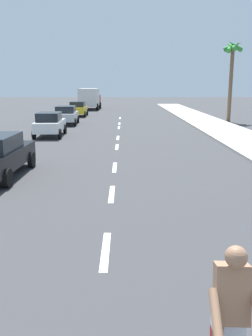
{
  "coord_description": "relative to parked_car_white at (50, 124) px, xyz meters",
  "views": [
    {
      "loc": [
        0.38,
        0.6,
        3.33
      ],
      "look_at": [
        0.44,
        10.21,
        1.1
      ],
      "focal_mm": 38.58,
      "sensor_mm": 36.0,
      "label": 1
    }
  ],
  "objects": [
    {
      "name": "delivery_truck",
      "position": [
        0.22,
        26.1,
        0.67
      ],
      "size": [
        2.81,
        6.3,
        2.8
      ],
      "rotation": [
        0.0,
        0.0,
        -0.03
      ],
      "color": "maroon",
      "rests_on": "ground"
    },
    {
      "name": "lane_stripe_6",
      "position": [
        4.47,
        -0.78,
        -0.83
      ],
      "size": [
        0.16,
        1.8,
        0.01
      ],
      "primitive_type": "cube",
      "color": "white",
      "rests_on": "ground"
    },
    {
      "name": "lane_stripe_8",
      "position": [
        4.47,
        7.81,
        -0.83
      ],
      "size": [
        0.16,
        1.8,
        0.01
      ],
      "primitive_type": "cube",
      "color": "white",
      "rests_on": "ground"
    },
    {
      "name": "lane_stripe_3",
      "position": [
        4.47,
        -12.89,
        -0.83
      ],
      "size": [
        0.16,
        1.8,
        0.01
      ],
      "primitive_type": "cube",
      "color": "white",
      "rests_on": "ground"
    },
    {
      "name": "parked_car_white",
      "position": [
        0.0,
        0.0,
        0.0
      ],
      "size": [
        1.88,
        3.85,
        1.57
      ],
      "rotation": [
        0.0,
        0.0,
        0.03
      ],
      "color": "white",
      "rests_on": "ground"
    },
    {
      "name": "parked_car_yellow",
      "position": [
        -0.04,
        15.28,
        0.0
      ],
      "size": [
        1.86,
        3.96,
        1.57
      ],
      "rotation": [
        0.0,
        0.0,
        0.01
      ],
      "color": "gold",
      "rests_on": "ground"
    },
    {
      "name": "lane_stripe_5",
      "position": [
        4.47,
        -4.22,
        -0.83
      ],
      "size": [
        0.16,
        1.8,
        0.01
      ],
      "primitive_type": "cube",
      "color": "white",
      "rests_on": "ground"
    },
    {
      "name": "lane_stripe_9",
      "position": [
        4.47,
        13.15,
        -0.83
      ],
      "size": [
        0.16,
        1.8,
        0.01
      ],
      "primitive_type": "cube",
      "color": "white",
      "rests_on": "ground"
    },
    {
      "name": "ground_plane",
      "position": [
        4.47,
        -4.25,
        -0.83
      ],
      "size": [
        160.0,
        160.0,
        0.0
      ],
      "primitive_type": "plane",
      "color": "#38383A"
    },
    {
      "name": "lane_stripe_2",
      "position": [
        4.47,
        -16.82,
        -0.83
      ],
      "size": [
        0.16,
        1.8,
        0.01
      ],
      "primitive_type": "cube",
      "color": "white",
      "rests_on": "ground"
    },
    {
      "name": "lane_stripe_7",
      "position": [
        4.47,
        4.83,
        -0.83
      ],
      "size": [
        0.16,
        1.8,
        0.01
      ],
      "primitive_type": "cube",
      "color": "white",
      "rests_on": "ground"
    },
    {
      "name": "palm_tree_distant",
      "position": [
        14.33,
        9.14,
        4.72
      ],
      "size": [
        1.69,
        1.81,
        7.3
      ],
      "color": "brown",
      "rests_on": "ground"
    },
    {
      "name": "parked_car_silver",
      "position": [
        -0.04,
        7.17,
        0.0
      ],
      "size": [
        2.02,
        4.14,
        1.57
      ],
      "rotation": [
        0.0,
        0.0,
        0.04
      ],
      "color": "#B7BABF",
      "rests_on": "ground"
    },
    {
      "name": "sidewalk_strip",
      "position": [
        12.18,
        -2.25,
        -0.76
      ],
      "size": [
        3.6,
        80.0,
        0.14
      ],
      "primitive_type": "cube",
      "color": "#B2ADA3",
      "rests_on": "ground"
    },
    {
      "name": "lane_stripe_4",
      "position": [
        4.47,
        -9.18,
        -0.83
      ],
      "size": [
        0.16,
        1.8,
        0.01
      ],
      "primitive_type": "cube",
      "color": "white",
      "rests_on": "ground"
    }
  ]
}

